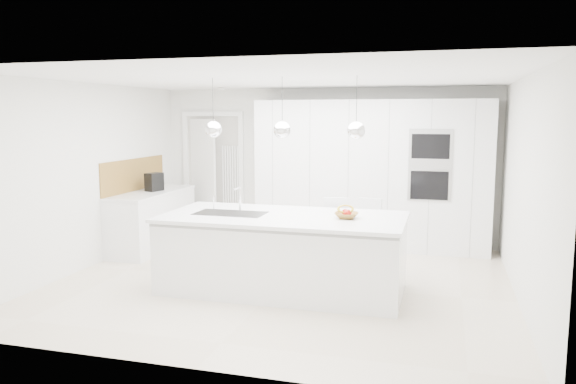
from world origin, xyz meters
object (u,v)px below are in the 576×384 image
(island_base, at_px, (282,255))
(bar_stool_right, at_px, (369,237))
(bar_stool_left, at_px, (334,238))
(fruit_bowl, at_px, (346,215))
(espresso_machine, at_px, (154,182))

(island_base, relative_size, bar_stool_right, 2.88)
(bar_stool_left, bearing_deg, bar_stool_right, 18.48)
(fruit_bowl, relative_size, bar_stool_right, 0.28)
(espresso_machine, bearing_deg, island_base, -15.05)
(bar_stool_left, bearing_deg, island_base, -129.67)
(island_base, height_order, fruit_bowl, fruit_bowl)
(bar_stool_right, bearing_deg, fruit_bowl, -84.51)
(espresso_machine, bearing_deg, fruit_bowl, -8.14)
(fruit_bowl, bearing_deg, bar_stool_right, 81.86)
(espresso_machine, bearing_deg, bar_stool_left, 2.17)
(island_base, distance_m, fruit_bowl, 0.90)
(fruit_bowl, xyz_separation_m, espresso_machine, (-3.28, 1.52, 0.11))
(island_base, xyz_separation_m, bar_stool_left, (0.46, 0.79, 0.07))
(bar_stool_left, xyz_separation_m, bar_stool_right, (0.42, 0.22, -0.01))
(island_base, distance_m, bar_stool_left, 0.92)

